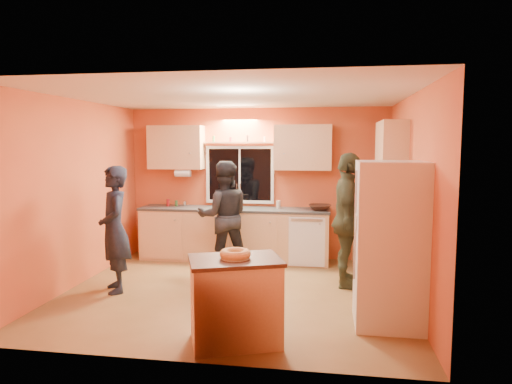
% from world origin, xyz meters
% --- Properties ---
extents(ground, '(4.50, 4.50, 0.00)m').
position_xyz_m(ground, '(0.00, 0.00, 0.00)').
color(ground, brown).
rests_on(ground, ground).
extents(room_shell, '(4.54, 4.04, 2.61)m').
position_xyz_m(room_shell, '(0.12, 0.41, 1.62)').
color(room_shell, '#D16435').
rests_on(room_shell, ground).
extents(back_counter, '(4.23, 0.62, 0.90)m').
position_xyz_m(back_counter, '(0.01, 1.70, 0.45)').
color(back_counter, tan).
rests_on(back_counter, ground).
extents(right_counter, '(0.62, 1.84, 0.90)m').
position_xyz_m(right_counter, '(1.95, 0.50, 0.45)').
color(right_counter, tan).
rests_on(right_counter, ground).
extents(refrigerator, '(0.72, 0.70, 1.80)m').
position_xyz_m(refrigerator, '(1.89, -0.80, 0.90)').
color(refrigerator, silver).
rests_on(refrigerator, ground).
extents(island, '(1.05, 0.88, 0.86)m').
position_xyz_m(island, '(0.33, -1.53, 0.44)').
color(island, tan).
rests_on(island, ground).
extents(bundt_pastry, '(0.31, 0.31, 0.09)m').
position_xyz_m(bundt_pastry, '(0.33, -1.53, 0.91)').
color(bundt_pastry, tan).
rests_on(bundt_pastry, island).
extents(person_left, '(0.68, 0.74, 1.70)m').
position_xyz_m(person_left, '(-1.59, -0.18, 0.85)').
color(person_left, black).
rests_on(person_left, ground).
extents(person_center, '(1.00, 0.88, 1.72)m').
position_xyz_m(person_center, '(-0.38, 1.06, 0.86)').
color(person_center, black).
rests_on(person_center, ground).
extents(person_right, '(0.50, 1.11, 1.87)m').
position_xyz_m(person_right, '(1.50, 0.51, 0.93)').
color(person_right, '#333622').
rests_on(person_right, ground).
extents(mixing_bowl, '(0.40, 0.40, 0.09)m').
position_xyz_m(mixing_bowl, '(1.10, 1.67, 0.95)').
color(mixing_bowl, black).
rests_on(mixing_bowl, back_counter).
extents(utensil_crock, '(0.14, 0.14, 0.17)m').
position_xyz_m(utensil_crock, '(-0.27, 1.68, 0.99)').
color(utensil_crock, beige).
rests_on(utensil_crock, back_counter).
extents(potted_plant, '(0.29, 0.27, 0.27)m').
position_xyz_m(potted_plant, '(1.89, 0.47, 1.03)').
color(potted_plant, gray).
rests_on(potted_plant, right_counter).
extents(red_box, '(0.19, 0.17, 0.07)m').
position_xyz_m(red_box, '(1.95, 0.53, 0.94)').
color(red_box, '#B01B1E').
rests_on(red_box, right_counter).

